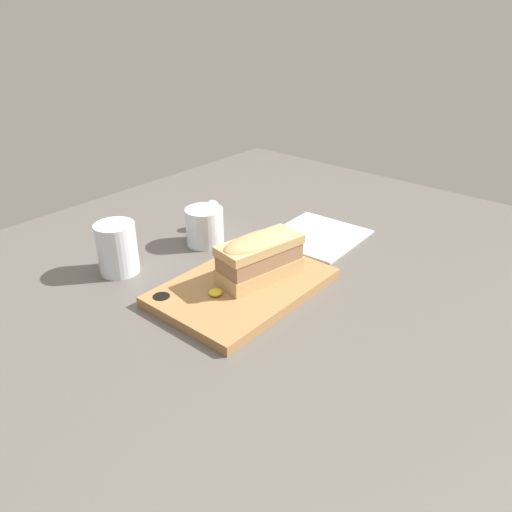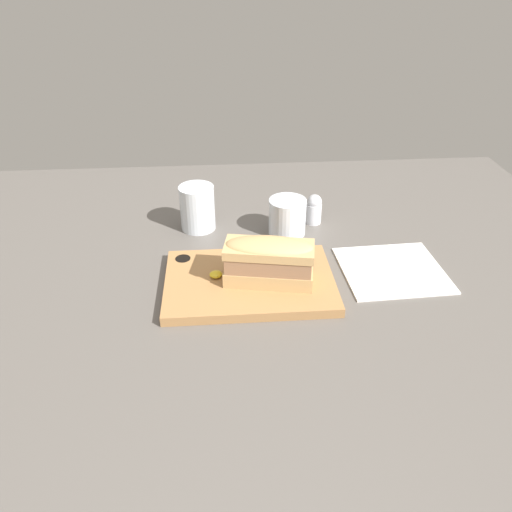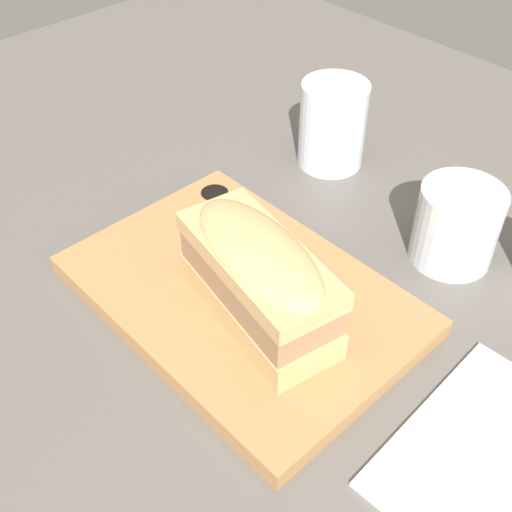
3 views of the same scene
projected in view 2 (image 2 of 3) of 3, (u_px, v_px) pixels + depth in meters
dining_table at (268, 289)px, 96.74cm from camera, size 148.50×124.40×2.00cm
serving_board at (249, 282)px, 95.46cm from camera, size 32.12×21.97×1.93cm
sandwich at (271, 259)px, 91.79cm from camera, size 17.36×9.83×8.79cm
mustard_dollop at (216, 274)px, 95.09cm from camera, size 2.46×2.46×0.98cm
water_glass at (198, 210)px, 113.12cm from camera, size 7.87×7.87×10.28cm
wine_glass at (287, 219)px, 111.52cm from camera, size 8.31×8.31×8.21cm
napkin at (392, 270)px, 100.28cm from camera, size 20.81×19.51×0.40cm
salt_shaker at (314, 209)px, 115.76cm from camera, size 3.58×3.58×7.11cm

